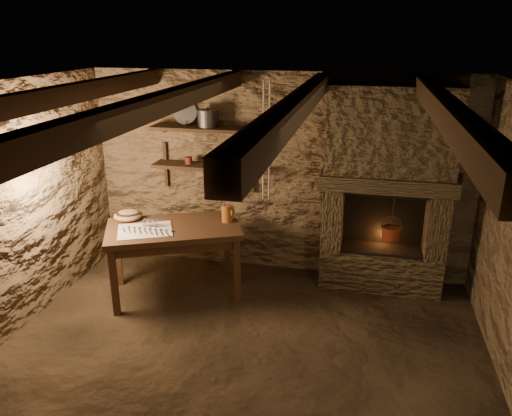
% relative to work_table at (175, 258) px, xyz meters
% --- Properties ---
extents(floor, '(4.50, 4.50, 0.00)m').
position_rel_work_table_xyz_m(floor, '(0.99, -1.09, -0.44)').
color(floor, black).
rests_on(floor, ground).
extents(back_wall, '(4.50, 0.04, 2.40)m').
position_rel_work_table_xyz_m(back_wall, '(0.99, 0.91, 0.76)').
color(back_wall, '#503B25').
rests_on(back_wall, floor).
extents(front_wall, '(4.50, 0.04, 2.40)m').
position_rel_work_table_xyz_m(front_wall, '(0.99, -3.09, 0.76)').
color(front_wall, '#503B25').
rests_on(front_wall, floor).
extents(ceiling, '(4.50, 4.00, 0.04)m').
position_rel_work_table_xyz_m(ceiling, '(0.99, -1.09, 1.96)').
color(ceiling, black).
rests_on(ceiling, back_wall).
extents(beam_far_left, '(0.14, 3.95, 0.16)m').
position_rel_work_table_xyz_m(beam_far_left, '(-0.51, -1.09, 1.87)').
color(beam_far_left, black).
rests_on(beam_far_left, ceiling).
extents(beam_mid_left, '(0.14, 3.95, 0.16)m').
position_rel_work_table_xyz_m(beam_mid_left, '(0.49, -1.09, 1.87)').
color(beam_mid_left, black).
rests_on(beam_mid_left, ceiling).
extents(beam_mid_right, '(0.14, 3.95, 0.16)m').
position_rel_work_table_xyz_m(beam_mid_right, '(1.49, -1.09, 1.87)').
color(beam_mid_right, black).
rests_on(beam_mid_right, ceiling).
extents(beam_far_right, '(0.14, 3.95, 0.16)m').
position_rel_work_table_xyz_m(beam_far_right, '(2.49, -1.09, 1.87)').
color(beam_far_right, black).
rests_on(beam_far_right, ceiling).
extents(shelf_lower, '(1.25, 0.30, 0.04)m').
position_rel_work_table_xyz_m(shelf_lower, '(0.14, 0.75, 0.86)').
color(shelf_lower, black).
rests_on(shelf_lower, back_wall).
extents(shelf_upper, '(1.25, 0.30, 0.04)m').
position_rel_work_table_xyz_m(shelf_upper, '(0.14, 0.75, 1.31)').
color(shelf_upper, black).
rests_on(shelf_upper, back_wall).
extents(hearth, '(1.43, 0.51, 2.30)m').
position_rel_work_table_xyz_m(hearth, '(2.24, 0.68, 0.79)').
color(hearth, '#3E311F').
rests_on(hearth, floor).
extents(work_table, '(1.63, 1.32, 0.81)m').
position_rel_work_table_xyz_m(work_table, '(0.00, 0.00, 0.00)').
color(work_table, '#352112').
rests_on(work_table, floor).
extents(linen_cloth, '(0.70, 0.65, 0.01)m').
position_rel_work_table_xyz_m(linen_cloth, '(-0.25, -0.18, 0.38)').
color(linen_cloth, white).
rests_on(linen_cloth, work_table).
extents(pewter_cutlery_row, '(0.50, 0.36, 0.01)m').
position_rel_work_table_xyz_m(pewter_cutlery_row, '(-0.25, -0.20, 0.39)').
color(pewter_cutlery_row, gray).
rests_on(pewter_cutlery_row, linen_cloth).
extents(drinking_glasses, '(0.18, 0.05, 0.07)m').
position_rel_work_table_xyz_m(drinking_glasses, '(-0.23, -0.07, 0.42)').
color(drinking_glasses, silver).
rests_on(drinking_glasses, linen_cloth).
extents(stoneware_jug, '(0.15, 0.15, 0.44)m').
position_rel_work_table_xyz_m(stoneware_jug, '(0.54, 0.27, 0.56)').
color(stoneware_jug, '#A95E20').
rests_on(stoneware_jug, work_table).
extents(wooden_bowl, '(0.41, 0.41, 0.11)m').
position_rel_work_table_xyz_m(wooden_bowl, '(-0.58, 0.11, 0.41)').
color(wooden_bowl, '#A67A47').
rests_on(wooden_bowl, work_table).
extents(iron_stockpot, '(0.31, 0.31, 0.18)m').
position_rel_work_table_xyz_m(iron_stockpot, '(0.19, 0.75, 1.42)').
color(iron_stockpot, '#292725').
rests_on(iron_stockpot, shelf_upper).
extents(tin_pan, '(0.29, 0.17, 0.27)m').
position_rel_work_table_xyz_m(tin_pan, '(-0.12, 0.85, 1.47)').
color(tin_pan, '#969792').
rests_on(tin_pan, shelf_upper).
extents(small_kettle, '(0.18, 0.15, 0.18)m').
position_rel_work_table_xyz_m(small_kettle, '(0.49, 0.75, 0.94)').
color(small_kettle, '#969792').
rests_on(small_kettle, shelf_lower).
extents(rusty_tin, '(0.11, 0.11, 0.08)m').
position_rel_work_table_xyz_m(rusty_tin, '(-0.06, 0.75, 0.92)').
color(rusty_tin, '#541A10').
rests_on(rusty_tin, shelf_lower).
extents(red_pot, '(0.24, 0.24, 0.54)m').
position_rel_work_table_xyz_m(red_pot, '(2.33, 0.63, 0.26)').
color(red_pot, maroon).
rests_on(red_pot, hearth).
extents(hanging_ropes, '(0.08, 0.08, 1.20)m').
position_rel_work_table_xyz_m(hanging_ropes, '(1.04, -0.04, 1.36)').
color(hanging_ropes, beige).
rests_on(hanging_ropes, ceiling).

